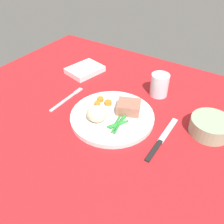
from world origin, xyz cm
name	(u,v)px	position (x,y,z in cm)	size (l,w,h in cm)	color
dining_table	(117,116)	(0.00, 0.00, 1.00)	(120.00, 90.00, 2.00)	red
dinner_plate	(112,116)	(-0.09, -2.80, 2.80)	(26.89, 26.89, 1.60)	white
meat_portion	(129,107)	(3.54, 1.43, 5.35)	(7.18, 6.15, 3.50)	#A86B56
mashed_potatoes	(97,114)	(-2.51, -7.64, 6.09)	(6.41, 5.80, 4.98)	beige
carrot_slices	(102,102)	(-6.12, 0.32, 4.18)	(5.69, 4.86, 1.26)	orange
green_beans	(119,123)	(4.10, -5.45, 3.98)	(4.37, 10.26, 0.88)	#2D8C38
fork	(67,99)	(-19.29, -3.06, 2.20)	(1.44, 16.60, 0.40)	silver
knife	(162,139)	(17.40, -3.09, 2.20)	(1.70, 20.50, 0.64)	black
water_glass	(159,86)	(6.72, 17.89, 5.55)	(6.46, 6.46, 8.22)	silver
salad_bowl	(211,125)	(27.94, 7.70, 4.71)	(12.11, 12.11, 4.81)	#99B28C
napkin	(85,70)	(-26.07, 16.22, 3.13)	(10.82, 13.83, 2.27)	white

